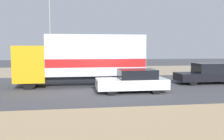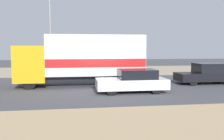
{
  "view_description": "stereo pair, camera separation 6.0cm",
  "coord_description": "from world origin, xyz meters",
  "px_view_note": "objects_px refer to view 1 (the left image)",
  "views": [
    {
      "loc": [
        -1.78,
        -15.67,
        2.7
      ],
      "look_at": [
        0.63,
        0.34,
        1.23
      ],
      "focal_mm": 40.0,
      "sensor_mm": 36.0,
      "label": 1
    },
    {
      "loc": [
        -1.72,
        -15.67,
        2.7
      ],
      "look_at": [
        0.63,
        0.34,
        1.23
      ],
      "focal_mm": 40.0,
      "sensor_mm": 36.0,
      "label": 2
    }
  ],
  "objects_px": {
    "car_hatchback": "(133,81)",
    "car_sedan_second": "(207,74)",
    "street_lamp": "(50,30)",
    "box_truck": "(84,59)"
  },
  "relations": [
    {
      "from": "box_truck",
      "to": "street_lamp",
      "type": "bearing_deg",
      "value": -60.75
    },
    {
      "from": "box_truck",
      "to": "car_sedan_second",
      "type": "bearing_deg",
      "value": 178.36
    },
    {
      "from": "car_hatchback",
      "to": "street_lamp",
      "type": "bearing_deg",
      "value": -54.84
    },
    {
      "from": "box_truck",
      "to": "car_hatchback",
      "type": "bearing_deg",
      "value": 133.14
    },
    {
      "from": "street_lamp",
      "to": "car_sedan_second",
      "type": "relative_size",
      "value": 1.63
    },
    {
      "from": "car_hatchback",
      "to": "box_truck",
      "type": "bearing_deg",
      "value": -46.86
    },
    {
      "from": "car_hatchback",
      "to": "car_sedan_second",
      "type": "relative_size",
      "value": 0.95
    },
    {
      "from": "box_truck",
      "to": "car_hatchback",
      "type": "xyz_separation_m",
      "value": [
        2.82,
        -3.01,
        -1.23
      ]
    },
    {
      "from": "car_hatchback",
      "to": "car_sedan_second",
      "type": "distance_m",
      "value": 6.92
    },
    {
      "from": "box_truck",
      "to": "car_sedan_second",
      "type": "relative_size",
      "value": 1.96
    }
  ]
}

